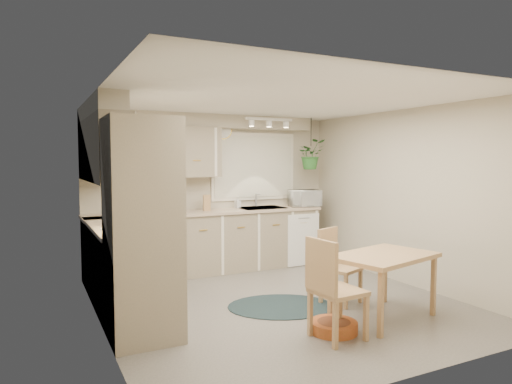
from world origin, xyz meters
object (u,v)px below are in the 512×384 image
at_px(chair_left, 338,288).
at_px(microwave, 305,196).
at_px(chair_back, 341,266).
at_px(dining_table, 383,286).
at_px(pet_bed, 334,327).
at_px(braided_rug, 281,306).

relative_size(chair_left, microwave, 1.98).
bearing_deg(chair_back, dining_table, 75.74).
relative_size(dining_table, chair_left, 1.14).
bearing_deg(pet_bed, braided_rug, 94.79).
height_order(pet_bed, microwave, microwave).
bearing_deg(chair_left, chair_back, 137.62).
xyz_separation_m(braided_rug, microwave, (1.49, 1.84, 1.10)).
xyz_separation_m(dining_table, microwave, (0.69, 2.65, 0.76)).
bearing_deg(microwave, braided_rug, -116.32).
relative_size(braided_rug, microwave, 2.53).
xyz_separation_m(pet_bed, microwave, (1.41, 2.76, 1.05)).
bearing_deg(braided_rug, pet_bed, -85.21).
height_order(chair_back, pet_bed, chair_back).
relative_size(braided_rug, pet_bed, 2.65).
bearing_deg(microwave, chair_back, -98.30).
relative_size(chair_back, pet_bed, 1.88).
bearing_deg(pet_bed, dining_table, 8.42).
distance_m(chair_left, microwave, 3.31).
bearing_deg(chair_back, chair_left, 29.48).
relative_size(chair_left, pet_bed, 2.07).
bearing_deg(microwave, dining_table, -91.90).
relative_size(dining_table, microwave, 2.26).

